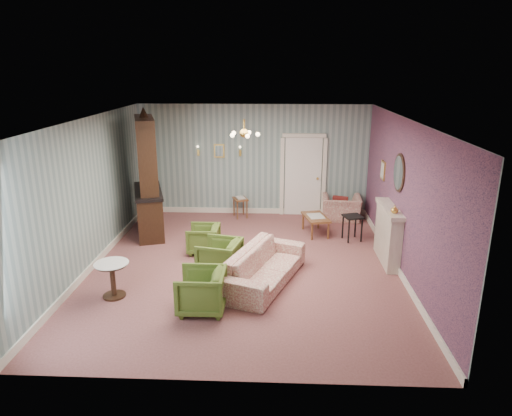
{
  "coord_description": "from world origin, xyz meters",
  "views": [
    {
      "loc": [
        0.6,
        -8.42,
        3.83
      ],
      "look_at": [
        0.2,
        0.4,
        1.1
      ],
      "focal_mm": 32.39,
      "sensor_mm": 36.0,
      "label": 1
    }
  ],
  "objects_px": {
    "coffee_table": "(315,225)",
    "pedestal_table": "(113,280)",
    "fireplace": "(388,234)",
    "side_table_black": "(352,228)",
    "olive_chair_a": "(201,289)",
    "olive_chair_b": "(219,256)",
    "olive_chair_c": "(203,238)",
    "dresser": "(147,173)",
    "wingback_chair": "(341,204)",
    "sofa_chintz": "(264,260)"
  },
  "relations": [
    {
      "from": "fireplace",
      "to": "coffee_table",
      "type": "bearing_deg",
      "value": 130.68
    },
    {
      "from": "olive_chair_a",
      "to": "olive_chair_b",
      "type": "distance_m",
      "value": 1.4
    },
    {
      "from": "olive_chair_c",
      "to": "wingback_chair",
      "type": "xyz_separation_m",
      "value": [
        3.22,
        2.34,
        0.09
      ]
    },
    {
      "from": "olive_chair_a",
      "to": "olive_chair_b",
      "type": "relative_size",
      "value": 1.02
    },
    {
      "from": "olive_chair_b",
      "to": "pedestal_table",
      "type": "height_order",
      "value": "olive_chair_b"
    },
    {
      "from": "olive_chair_b",
      "to": "sofa_chintz",
      "type": "height_order",
      "value": "sofa_chintz"
    },
    {
      "from": "wingback_chair",
      "to": "side_table_black",
      "type": "height_order",
      "value": "wingback_chair"
    },
    {
      "from": "wingback_chair",
      "to": "dresser",
      "type": "distance_m",
      "value": 4.93
    },
    {
      "from": "olive_chair_c",
      "to": "wingback_chair",
      "type": "height_order",
      "value": "wingback_chair"
    },
    {
      "from": "sofa_chintz",
      "to": "side_table_black",
      "type": "distance_m",
      "value": 2.96
    },
    {
      "from": "coffee_table",
      "to": "pedestal_table",
      "type": "relative_size",
      "value": 1.37
    },
    {
      "from": "fireplace",
      "to": "coffee_table",
      "type": "distance_m",
      "value": 2.06
    },
    {
      "from": "dresser",
      "to": "coffee_table",
      "type": "xyz_separation_m",
      "value": [
        3.93,
        0.08,
        -1.22
      ]
    },
    {
      "from": "olive_chair_b",
      "to": "sofa_chintz",
      "type": "distance_m",
      "value": 0.92
    },
    {
      "from": "dresser",
      "to": "coffee_table",
      "type": "relative_size",
      "value": 3.32
    },
    {
      "from": "olive_chair_c",
      "to": "dresser",
      "type": "bearing_deg",
      "value": -127.72
    },
    {
      "from": "wingback_chair",
      "to": "dresser",
      "type": "height_order",
      "value": "dresser"
    },
    {
      "from": "olive_chair_b",
      "to": "wingback_chair",
      "type": "distance_m",
      "value": 4.37
    },
    {
      "from": "fireplace",
      "to": "side_table_black",
      "type": "xyz_separation_m",
      "value": [
        -0.52,
        1.16,
        -0.28
      ]
    },
    {
      "from": "olive_chair_a",
      "to": "olive_chair_c",
      "type": "height_order",
      "value": "olive_chair_a"
    },
    {
      "from": "pedestal_table",
      "to": "side_table_black",
      "type": "bearing_deg",
      "value": 32.73
    },
    {
      "from": "olive_chair_b",
      "to": "pedestal_table",
      "type": "distance_m",
      "value": 1.98
    },
    {
      "from": "olive_chair_b",
      "to": "olive_chair_c",
      "type": "distance_m",
      "value": 1.16
    },
    {
      "from": "dresser",
      "to": "pedestal_table",
      "type": "height_order",
      "value": "dresser"
    },
    {
      "from": "fireplace",
      "to": "side_table_black",
      "type": "bearing_deg",
      "value": 114.24
    },
    {
      "from": "wingback_chair",
      "to": "fireplace",
      "type": "relative_size",
      "value": 0.69
    },
    {
      "from": "fireplace",
      "to": "side_table_black",
      "type": "distance_m",
      "value": 1.3
    },
    {
      "from": "pedestal_table",
      "to": "wingback_chair",
      "type": "bearing_deg",
      "value": 44.52
    },
    {
      "from": "sofa_chintz",
      "to": "dresser",
      "type": "distance_m",
      "value": 3.91
    },
    {
      "from": "sofa_chintz",
      "to": "pedestal_table",
      "type": "distance_m",
      "value": 2.67
    },
    {
      "from": "wingback_chair",
      "to": "side_table_black",
      "type": "xyz_separation_m",
      "value": [
        0.06,
        -1.48,
        -0.13
      ]
    },
    {
      "from": "sofa_chintz",
      "to": "wingback_chair",
      "type": "relative_size",
      "value": 2.31
    },
    {
      "from": "olive_chair_a",
      "to": "dresser",
      "type": "distance_m",
      "value": 4.17
    },
    {
      "from": "side_table_black",
      "to": "pedestal_table",
      "type": "bearing_deg",
      "value": -147.27
    },
    {
      "from": "olive_chair_a",
      "to": "wingback_chair",
      "type": "distance_m",
      "value": 5.58
    },
    {
      "from": "olive_chair_a",
      "to": "dresser",
      "type": "xyz_separation_m",
      "value": [
        -1.8,
        3.61,
        1.06
      ]
    },
    {
      "from": "wingback_chair",
      "to": "dresser",
      "type": "bearing_deg",
      "value": 18.0
    },
    {
      "from": "olive_chair_c",
      "to": "pedestal_table",
      "type": "distance_m",
      "value": 2.4
    },
    {
      "from": "olive_chair_c",
      "to": "fireplace",
      "type": "height_order",
      "value": "fireplace"
    },
    {
      "from": "pedestal_table",
      "to": "dresser",
      "type": "bearing_deg",
      "value": 93.79
    },
    {
      "from": "olive_chair_a",
      "to": "sofa_chintz",
      "type": "xyz_separation_m",
      "value": [
        0.99,
        1.07,
        0.05
      ]
    },
    {
      "from": "dresser",
      "to": "pedestal_table",
      "type": "xyz_separation_m",
      "value": [
        0.21,
        -3.21,
        -1.13
      ]
    },
    {
      "from": "coffee_table",
      "to": "side_table_black",
      "type": "xyz_separation_m",
      "value": [
        0.8,
        -0.38,
        0.07
      ]
    },
    {
      "from": "olive_chair_c",
      "to": "side_table_black",
      "type": "relative_size",
      "value": 1.12
    },
    {
      "from": "wingback_chair",
      "to": "dresser",
      "type": "xyz_separation_m",
      "value": [
        -4.67,
        -1.18,
        1.03
      ]
    },
    {
      "from": "olive_chair_c",
      "to": "pedestal_table",
      "type": "relative_size",
      "value": 1.04
    },
    {
      "from": "olive_chair_c",
      "to": "coffee_table",
      "type": "bearing_deg",
      "value": 117.33
    },
    {
      "from": "olive_chair_c",
      "to": "side_table_black",
      "type": "height_order",
      "value": "olive_chair_c"
    },
    {
      "from": "olive_chair_b",
      "to": "olive_chair_c",
      "type": "height_order",
      "value": "olive_chair_b"
    },
    {
      "from": "side_table_black",
      "to": "dresser",
      "type": "bearing_deg",
      "value": 176.34
    }
  ]
}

